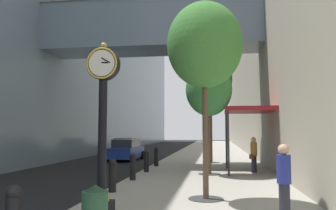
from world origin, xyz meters
TOP-DOWN VIEW (x-y plane):
  - ground_plane at (0.00, 27.00)m, footprint 110.00×110.00m
  - sidewalk_right at (3.44, 30.00)m, footprint 6.89×80.00m
  - building_block_left at (-11.56, 29.90)m, footprint 23.35×80.00m
  - street_clock at (1.10, 5.29)m, footprint 0.84×0.55m
  - bollard_third at (0.40, 8.46)m, footprint 0.27×0.27m
  - bollard_fourth at (0.40, 11.38)m, footprint 0.27×0.27m
  - bollard_fifth at (0.40, 14.30)m, footprint 0.27×0.27m
  - bollard_sixth at (0.40, 17.23)m, footprint 0.27×0.27m
  - street_tree_near at (3.65, 7.69)m, footprint 2.42×2.42m
  - street_tree_mid_near at (3.65, 13.80)m, footprint 2.31×2.31m
  - street_tree_mid_far at (3.65, 19.90)m, footprint 2.94×2.94m
  - pedestrian_walking at (5.91, 14.97)m, footprint 0.50×0.52m
  - pedestrian_by_clock at (5.61, 5.55)m, footprint 0.47×0.47m
  - storefront_awning at (5.65, 14.91)m, footprint 2.40×3.60m
  - car_blue_near at (-2.83, 22.28)m, footprint 2.12×4.10m
  - car_silver_mid at (-4.49, 28.31)m, footprint 2.02×4.23m

SIDE VIEW (x-z plane):
  - ground_plane at x=0.00m, z-range 0.00..0.00m
  - sidewalk_right at x=3.44m, z-range 0.00..0.14m
  - bollard_third at x=0.40m, z-range 0.17..1.32m
  - bollard_fourth at x=0.40m, z-range 0.17..1.32m
  - bollard_fifth at x=0.40m, z-range 0.17..1.32m
  - bollard_sixth at x=0.40m, z-range 0.17..1.32m
  - car_silver_mid at x=-4.49m, z-range -0.02..1.57m
  - car_blue_near at x=-2.83m, z-range -0.02..1.61m
  - pedestrian_walking at x=5.91m, z-range 0.20..1.99m
  - pedestrian_by_clock at x=5.61m, z-range 0.20..2.00m
  - street_clock at x=1.10m, z-range 0.35..4.78m
  - storefront_awning at x=5.65m, z-range 1.63..4.93m
  - street_tree_mid_near at x=3.65m, z-range 1.54..7.05m
  - street_tree_near at x=3.65m, z-range 1.85..8.13m
  - street_tree_mid_far at x=3.65m, z-range 2.10..9.43m
  - building_block_left at x=-11.56m, z-range -0.03..24.05m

